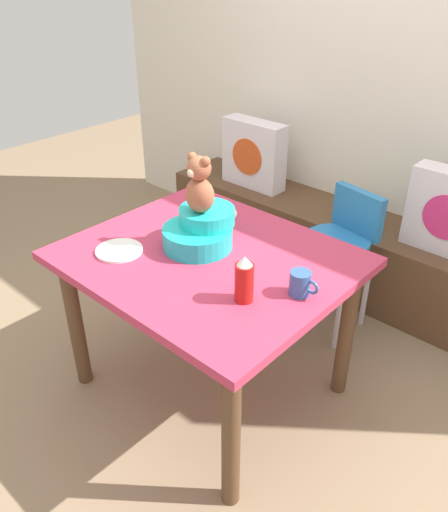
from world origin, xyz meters
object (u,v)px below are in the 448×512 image
book_stack (361,213)px  coffee_mug (301,283)px  infant_seat_teal (201,230)px  pillow_floral_left (254,154)px  ketchup_bottle (244,280)px  dinner_plate_near (119,251)px  highchair (338,244)px  dining_table (208,276)px  dinner_plate_far (216,214)px  teddy_bear (199,186)px

book_stack → coffee_mug: (0.39, -1.21, 0.28)m
infant_seat_teal → pillow_floral_left: bearing=119.5°
pillow_floral_left → ketchup_bottle: size_ratio=2.38×
coffee_mug → dinner_plate_near: coffee_mug is taller
infant_seat_teal → coffee_mug: 0.53m
highchair → dining_table: bearing=-102.1°
dinner_plate_near → highchair: bearing=65.6°
dining_table → coffee_mug: coffee_mug is taller
infant_seat_teal → book_stack: bearing=83.2°
pillow_floral_left → ketchup_bottle: (1.06, -1.36, 0.15)m
pillow_floral_left → dinner_plate_near: size_ratio=2.20×
highchair → pillow_floral_left: bearing=155.6°
book_stack → ketchup_bottle: 1.44m
dining_table → infant_seat_teal: infant_seat_teal is taller
dining_table → ketchup_bottle: bearing=-24.3°
pillow_floral_left → infant_seat_teal: (0.66, -1.17, 0.13)m
pillow_floral_left → dining_table: pillow_floral_left is taller
ketchup_bottle → dinner_plate_far: ketchup_bottle is taller
dining_table → highchair: (0.17, 0.80, -0.11)m
highchair → ketchup_bottle: bearing=-81.1°
highchair → dinner_plate_far: bearing=-128.8°
highchair → ketchup_bottle: size_ratio=4.27×
pillow_floral_left → teddy_bear: 1.39m
dining_table → teddy_bear: size_ratio=4.58×
infant_seat_teal → coffee_mug: bearing=-2.0°
highchair → infant_seat_teal: infant_seat_teal is taller
pillow_floral_left → dinner_plate_far: size_ratio=2.20×
dining_table → highchair: bearing=77.9°
book_stack → dinner_plate_far: bearing=-107.2°
book_stack → dinner_plate_near: bearing=-103.7°
book_stack → dinner_plate_far: size_ratio=1.00×
dinner_plate_far → teddy_bear: bearing=-60.0°
highchair → coffee_mug: size_ratio=6.58×
book_stack → dining_table: bearing=-92.8°
dining_table → ketchup_bottle: ketchup_bottle is taller
pillow_floral_left → coffee_mug: pillow_floral_left is taller
book_stack → infant_seat_teal: 1.24m
book_stack → coffee_mug: bearing=-72.1°
ketchup_bottle → dining_table: bearing=155.7°
pillow_floral_left → teddy_bear: bearing=-60.5°
coffee_mug → dinner_plate_near: (-0.75, -0.26, -0.04)m
pillow_floral_left → highchair: size_ratio=0.56×
pillow_floral_left → infant_seat_teal: 1.35m
highchair → dinner_plate_near: 1.16m
highchair → book_stack: bearing=104.2°
dinner_plate_near → ketchup_bottle: bearing=8.4°
pillow_floral_left → highchair: bearing=-24.4°
ketchup_bottle → coffee_mug: size_ratio=1.54×
dining_table → dinner_plate_far: (-0.23, 0.30, 0.11)m
coffee_mug → pillow_floral_left: bearing=135.1°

